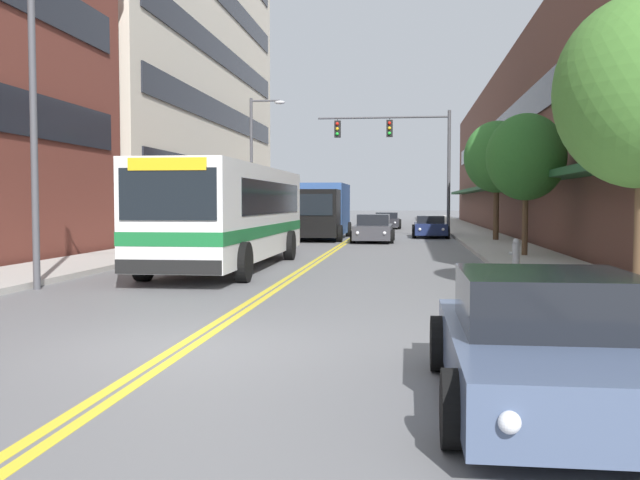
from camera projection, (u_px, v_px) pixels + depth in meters
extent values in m
plane|color=slate|center=(361.00, 232.00, 46.30)|extent=(240.00, 240.00, 0.00)
cube|color=#B2ADA5|center=(256.00, 231.00, 47.14)|extent=(2.92, 106.00, 0.15)
cube|color=#B2ADA5|center=(470.00, 232.00, 45.44)|extent=(2.92, 106.00, 0.15)
cube|color=yellow|center=(360.00, 232.00, 46.31)|extent=(0.14, 106.00, 0.01)
cube|color=yellow|center=(363.00, 232.00, 46.29)|extent=(0.14, 106.00, 0.01)
cube|color=black|center=(225.00, 174.00, 45.49)|extent=(0.08, 28.39, 1.40)
cube|color=black|center=(224.00, 115.00, 45.29)|extent=(0.08, 28.39, 1.40)
cube|color=black|center=(224.00, 56.00, 45.09)|extent=(0.08, 28.39, 1.40)
cube|color=brown|center=(564.00, 149.00, 44.47)|extent=(8.00, 68.00, 10.54)
cube|color=#1E4C28|center=(489.00, 187.00, 45.15)|extent=(1.10, 61.20, 0.24)
cube|color=black|center=(498.00, 130.00, 44.89)|extent=(0.08, 61.20, 1.40)
cube|color=silver|center=(231.00, 212.00, 21.29)|extent=(2.48, 11.21, 2.64)
cube|color=#196B33|center=(231.00, 230.00, 21.32)|extent=(2.50, 11.23, 0.32)
cube|color=black|center=(235.00, 198.00, 21.82)|extent=(2.51, 8.74, 0.95)
cube|color=black|center=(167.00, 194.00, 15.69)|extent=(2.23, 0.04, 1.16)
cube|color=yellow|center=(167.00, 164.00, 15.64)|extent=(1.79, 0.06, 0.28)
cube|color=black|center=(168.00, 267.00, 15.76)|extent=(2.43, 0.08, 0.32)
cylinder|color=black|center=(143.00, 261.00, 17.73)|extent=(0.30, 1.00, 1.00)
cylinder|color=black|center=(243.00, 262.00, 17.42)|extent=(0.30, 1.00, 1.00)
cylinder|color=black|center=(217.00, 245.00, 24.56)|extent=(0.30, 1.00, 1.00)
cylinder|color=black|center=(290.00, 245.00, 24.25)|extent=(0.30, 1.00, 1.00)
cube|color=beige|center=(272.00, 229.00, 39.04)|extent=(1.71, 4.78, 0.65)
cube|color=black|center=(273.00, 219.00, 39.20)|extent=(1.47, 2.10, 0.43)
cylinder|color=black|center=(250.00, 233.00, 37.69)|extent=(0.22, 0.63, 0.63)
cylinder|color=black|center=(283.00, 233.00, 37.47)|extent=(0.22, 0.63, 0.63)
cylinder|color=black|center=(262.00, 231.00, 40.62)|extent=(0.22, 0.63, 0.63)
cylinder|color=black|center=(292.00, 231.00, 40.41)|extent=(0.22, 0.63, 0.63)
sphere|color=silver|center=(252.00, 230.00, 36.72)|extent=(0.16, 0.16, 0.16)
sphere|color=silver|center=(275.00, 230.00, 36.58)|extent=(0.16, 0.16, 0.16)
cube|color=red|center=(269.00, 227.00, 41.49)|extent=(0.18, 0.04, 0.10)
cube|color=red|center=(290.00, 227.00, 41.34)|extent=(0.18, 0.04, 0.10)
cube|color=maroon|center=(242.00, 234.00, 31.73)|extent=(1.78, 4.52, 0.75)
cube|color=black|center=(243.00, 220.00, 31.88)|extent=(1.53, 1.99, 0.42)
cylinder|color=black|center=(214.00, 240.00, 30.47)|extent=(0.22, 0.70, 0.70)
cylinder|color=black|center=(255.00, 240.00, 30.24)|extent=(0.22, 0.70, 0.70)
cylinder|color=black|center=(230.00, 237.00, 33.24)|extent=(0.22, 0.70, 0.70)
cylinder|color=black|center=(268.00, 237.00, 33.02)|extent=(0.22, 0.70, 0.70)
sphere|color=silver|center=(215.00, 235.00, 29.55)|extent=(0.16, 0.16, 0.16)
sphere|color=silver|center=(244.00, 235.00, 29.39)|extent=(0.16, 0.16, 0.16)
cube|color=red|center=(240.00, 231.00, 34.06)|extent=(0.18, 0.04, 0.10)
cube|color=red|center=(266.00, 231.00, 33.90)|extent=(0.18, 0.04, 0.10)
cube|color=#475675|center=(549.00, 359.00, 6.86)|extent=(1.91, 4.27, 0.56)
cube|color=black|center=(547.00, 300.00, 7.00)|extent=(1.64, 1.88, 0.55)
cylinder|color=black|center=(455.00, 409.00, 5.67)|extent=(0.22, 0.64, 0.64)
cylinder|color=black|center=(440.00, 343.00, 8.30)|extent=(0.22, 0.64, 0.64)
cylinder|color=black|center=(615.00, 348.00, 8.06)|extent=(0.22, 0.64, 0.64)
sphere|color=silver|center=(510.00, 422.00, 4.80)|extent=(0.16, 0.16, 0.16)
cube|color=red|center=(460.00, 319.00, 9.07)|extent=(0.18, 0.04, 0.10)
cube|color=red|center=(572.00, 321.00, 8.90)|extent=(0.18, 0.04, 0.10)
cube|color=#19234C|center=(430.00, 228.00, 39.81)|extent=(1.74, 4.29, 0.61)
cube|color=black|center=(430.00, 219.00, 39.95)|extent=(1.50, 1.89, 0.40)
cylinder|color=black|center=(414.00, 232.00, 38.60)|extent=(0.22, 0.68, 0.68)
cylinder|color=black|center=(448.00, 232.00, 38.39)|extent=(0.22, 0.68, 0.68)
cylinder|color=black|center=(414.00, 230.00, 41.24)|extent=(0.22, 0.68, 0.68)
cylinder|color=black|center=(445.00, 230.00, 41.02)|extent=(0.22, 0.68, 0.68)
sphere|color=silver|center=(420.00, 229.00, 37.73)|extent=(0.16, 0.16, 0.16)
sphere|color=silver|center=(443.00, 229.00, 37.58)|extent=(0.16, 0.16, 0.16)
cube|color=red|center=(418.00, 227.00, 42.02)|extent=(0.18, 0.04, 0.10)
cube|color=red|center=(440.00, 227.00, 41.86)|extent=(0.18, 0.04, 0.10)
cube|color=#38383D|center=(373.00, 232.00, 35.29)|extent=(1.79, 4.60, 0.67)
cube|color=black|center=(374.00, 220.00, 35.44)|extent=(1.54, 2.02, 0.52)
cylinder|color=black|center=(353.00, 237.00, 34.00)|extent=(0.22, 0.60, 0.60)
cylinder|color=black|center=(391.00, 237.00, 33.77)|extent=(0.22, 0.60, 0.60)
cylinder|color=black|center=(357.00, 234.00, 36.82)|extent=(0.22, 0.60, 0.60)
cylinder|color=black|center=(393.00, 235.00, 36.60)|extent=(0.22, 0.60, 0.60)
sphere|color=silver|center=(357.00, 233.00, 33.06)|extent=(0.16, 0.16, 0.16)
sphere|color=silver|center=(385.00, 233.00, 32.91)|extent=(0.16, 0.16, 0.16)
cube|color=red|center=(363.00, 229.00, 37.66)|extent=(0.18, 0.04, 0.10)
cube|color=red|center=(388.00, 229.00, 37.50)|extent=(0.18, 0.04, 0.10)
cube|color=#232328|center=(387.00, 222.00, 53.09)|extent=(1.86, 4.12, 0.56)
cube|color=black|center=(387.00, 215.00, 53.22)|extent=(1.60, 1.81, 0.45)
cylinder|color=black|center=(373.00, 224.00, 51.95)|extent=(0.22, 0.67, 0.67)
cylinder|color=black|center=(399.00, 225.00, 51.71)|extent=(0.22, 0.67, 0.67)
cylinder|color=black|center=(375.00, 223.00, 54.48)|extent=(0.22, 0.67, 0.67)
cylinder|color=black|center=(400.00, 223.00, 54.24)|extent=(0.22, 0.67, 0.67)
sphere|color=silver|center=(377.00, 223.00, 51.11)|extent=(0.16, 0.16, 0.16)
sphere|color=silver|center=(395.00, 223.00, 50.95)|extent=(0.16, 0.16, 0.16)
cube|color=red|center=(379.00, 221.00, 55.22)|extent=(0.18, 0.04, 0.10)
cube|color=red|center=(396.00, 221.00, 55.06)|extent=(0.18, 0.04, 0.10)
cube|color=black|center=(314.00, 213.00, 35.27)|extent=(2.50, 2.29, 2.34)
cube|color=black|center=(311.00, 205.00, 34.09)|extent=(2.12, 0.04, 1.03)
cube|color=#335699|center=(323.00, 209.00, 39.05)|extent=(2.55, 5.35, 2.71)
cylinder|color=black|center=(288.00, 233.00, 35.48)|extent=(0.28, 0.84, 0.84)
cylinder|color=black|center=(339.00, 233.00, 35.17)|extent=(0.28, 0.84, 0.84)
cylinder|color=black|center=(304.00, 229.00, 40.86)|extent=(0.28, 0.84, 0.84)
cylinder|color=black|center=(348.00, 229.00, 40.55)|extent=(0.28, 0.84, 0.84)
cylinder|color=#47474C|center=(449.00, 174.00, 38.62)|extent=(0.18, 0.18, 6.94)
cylinder|color=#47474C|center=(383.00, 118.00, 38.89)|extent=(7.15, 0.11, 0.11)
cube|color=black|center=(390.00, 128.00, 38.88)|extent=(0.34, 0.26, 0.92)
sphere|color=red|center=(390.00, 123.00, 38.71)|extent=(0.18, 0.18, 0.18)
sphere|color=yellow|center=(389.00, 128.00, 38.72)|extent=(0.18, 0.18, 0.18)
sphere|color=green|center=(389.00, 133.00, 38.74)|extent=(0.18, 0.18, 0.18)
cylinder|color=black|center=(390.00, 119.00, 38.85)|extent=(0.02, 0.02, 0.14)
cube|color=black|center=(338.00, 129.00, 39.23)|extent=(0.34, 0.26, 0.92)
sphere|color=red|center=(337.00, 124.00, 39.06)|extent=(0.18, 0.18, 0.18)
sphere|color=yellow|center=(337.00, 129.00, 39.07)|extent=(0.18, 0.18, 0.18)
sphere|color=green|center=(337.00, 134.00, 39.09)|extent=(0.18, 0.18, 0.18)
cylinder|color=black|center=(338.00, 119.00, 39.20)|extent=(0.02, 0.02, 0.14)
cylinder|color=#47474C|center=(33.00, 102.00, 15.85)|extent=(0.16, 0.16, 8.38)
cylinder|color=#47474C|center=(251.00, 169.00, 37.98)|extent=(0.16, 0.16, 7.48)
cylinder|color=#47474C|center=(265.00, 101.00, 37.69)|extent=(1.54, 0.10, 0.10)
ellipsoid|color=#B2B2B7|center=(280.00, 102.00, 37.60)|extent=(0.56, 0.28, 0.20)
cylinder|color=brown|center=(525.00, 223.00, 24.46)|extent=(0.20, 0.20, 2.21)
ellipsoid|color=#2D6B28|center=(526.00, 157.00, 24.34)|extent=(2.70, 2.70, 2.97)
cylinder|color=brown|center=(496.00, 212.00, 34.42)|extent=(0.27, 0.27, 2.66)
ellipsoid|color=#387F33|center=(497.00, 157.00, 34.28)|extent=(3.14, 3.14, 3.46)
cylinder|color=#B7B7BC|center=(516.00, 256.00, 19.48)|extent=(0.20, 0.20, 0.69)
sphere|color=#B7B7BC|center=(516.00, 242.00, 19.46)|extent=(0.18, 0.18, 0.18)
cylinder|color=#B7B7BC|center=(511.00, 253.00, 19.49)|extent=(0.08, 0.09, 0.09)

